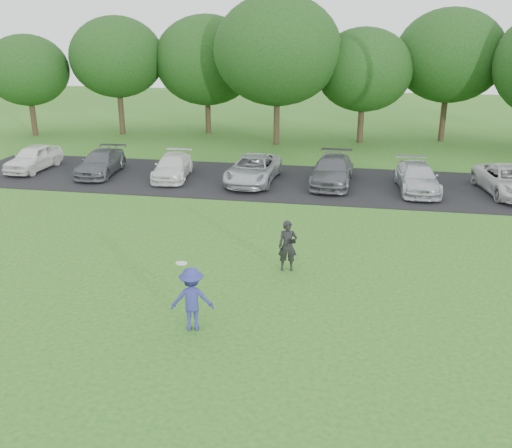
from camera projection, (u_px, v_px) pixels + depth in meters
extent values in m
plane|color=#27661D|center=(232.00, 318.00, 14.43)|extent=(100.00, 100.00, 0.00)
cube|color=black|center=(292.00, 182.00, 26.48)|extent=(32.00, 6.50, 0.03)
imported|color=#32358E|center=(192.00, 299.00, 13.68)|extent=(1.14, 0.80, 1.60)
cylinder|color=white|center=(181.00, 263.00, 13.44)|extent=(0.27, 0.27, 0.07)
imported|color=black|center=(288.00, 246.00, 16.97)|extent=(0.62, 0.47, 1.55)
cube|color=black|center=(293.00, 241.00, 16.70)|extent=(0.16, 0.12, 0.10)
imported|color=white|center=(33.00, 158.00, 28.45)|extent=(1.64, 3.69, 1.23)
imported|color=#56595D|center=(101.00, 163.00, 27.70)|extent=(1.89, 4.02, 1.14)
imported|color=silver|center=(173.00, 167.00, 27.03)|extent=(1.98, 3.92, 1.09)
imported|color=#BABDC2|center=(253.00, 169.00, 26.29)|extent=(2.24, 4.48, 1.22)
imported|color=#56585D|center=(332.00, 170.00, 25.99)|extent=(1.93, 4.39, 1.26)
imported|color=silver|center=(417.00, 178.00, 24.98)|extent=(1.97, 4.17, 1.18)
imported|color=silver|center=(509.00, 181.00, 24.45)|extent=(2.69, 4.58, 1.20)
cylinder|color=#38281C|center=(34.00, 118.00, 37.09)|extent=(0.36, 0.36, 2.20)
ellipsoid|color=#214C19|center=(27.00, 70.00, 36.06)|extent=(5.20, 5.20, 4.42)
cylinder|color=#38281C|center=(121.00, 114.00, 37.38)|extent=(0.36, 0.36, 2.70)
ellipsoid|color=#214C19|center=(117.00, 57.00, 36.18)|extent=(5.94, 5.94, 5.05)
cylinder|color=#38281C|center=(208.00, 116.00, 37.85)|extent=(0.36, 0.36, 2.20)
ellipsoid|color=#214C19|center=(207.00, 60.00, 36.63)|extent=(6.68, 6.68, 5.68)
cylinder|color=#38281C|center=(277.00, 122.00, 34.33)|extent=(0.36, 0.36, 2.70)
ellipsoid|color=#214C19|center=(277.00, 50.00, 32.94)|extent=(7.42, 7.42, 6.31)
cylinder|color=#38281C|center=(361.00, 125.00, 34.88)|extent=(0.36, 0.36, 2.20)
ellipsoid|color=#214C19|center=(364.00, 70.00, 33.78)|extent=(5.76, 5.76, 4.90)
cylinder|color=#38281C|center=(443.00, 119.00, 35.26)|extent=(0.36, 0.36, 2.70)
ellipsoid|color=#214C19|center=(450.00, 56.00, 33.98)|extent=(6.50, 6.50, 5.53)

